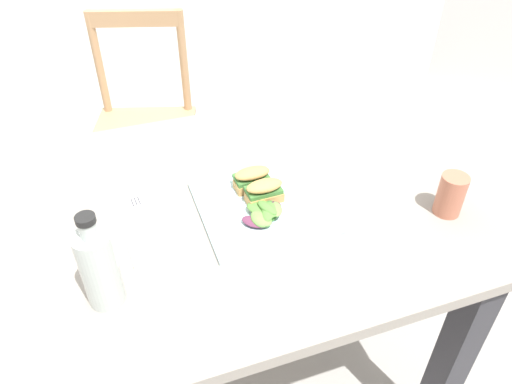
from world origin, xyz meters
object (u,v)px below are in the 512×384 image
sandwich_half_back (252,178)px  fork_on_napkin (142,217)px  cup_extra_side (451,195)px  plate_lunch (262,207)px  sandwich_half_front (264,191)px  bottle_cold_brew (100,271)px  dining_table (219,245)px  chair_wooden_far (144,126)px

sandwich_half_back → fork_on_napkin: 0.27m
cup_extra_side → plate_lunch: bearing=159.4°
sandwich_half_front → sandwich_half_back: size_ratio=1.00×
sandwich_half_front → bottle_cold_brew: 0.41m
sandwich_half_front → cup_extra_side: (0.38, -0.17, 0.01)m
dining_table → chair_wooden_far: (-0.06, 0.91, -0.16)m
chair_wooden_far → plate_lunch: chair_wooden_far is taller
cup_extra_side → sandwich_half_back: bearing=150.9°
plate_lunch → sandwich_half_back: (0.00, 0.07, 0.03)m
dining_table → plate_lunch: (0.09, -0.05, 0.14)m
sandwich_half_back → fork_on_napkin: (-0.27, -0.01, -0.03)m
dining_table → sandwich_half_back: bearing=11.4°
chair_wooden_far → plate_lunch: bearing=-80.7°
chair_wooden_far → dining_table: bearing=-86.0°
dining_table → sandwich_half_front: sandwich_half_front is taller
fork_on_napkin → bottle_cold_brew: 0.24m
fork_on_napkin → cup_extra_side: (0.66, -0.21, 0.04)m
plate_lunch → cup_extra_side: size_ratio=2.83×
fork_on_napkin → plate_lunch: bearing=-11.8°
plate_lunch → fork_on_napkin: bearing=168.2°
chair_wooden_far → plate_lunch: 1.02m
sandwich_half_front → dining_table: bearing=161.3°
sandwich_half_front → bottle_cold_brew: (-0.38, -0.17, 0.04)m
sandwich_half_front → fork_on_napkin: size_ratio=0.48×
bottle_cold_brew → sandwich_half_back: bearing=31.1°
sandwich_half_front → sandwich_half_back: same height
bottle_cold_brew → cup_extra_side: 0.76m
plate_lunch → dining_table: bearing=151.1°
sandwich_half_back → bottle_cold_brew: size_ratio=0.43×
dining_table → fork_on_napkin: bearing=178.6°
chair_wooden_far → sandwich_half_back: 0.97m
bottle_cold_brew → cup_extra_side: bearing=0.0°
sandwich_half_front → fork_on_napkin: (-0.28, 0.04, -0.03)m
chair_wooden_far → fork_on_napkin: bearing=-96.8°
chair_wooden_far → sandwich_half_front: bearing=-79.8°
dining_table → fork_on_napkin: (-0.17, 0.00, 0.14)m
sandwich_half_front → fork_on_napkin: sandwich_half_front is taller
chair_wooden_far → plate_lunch: size_ratio=3.08×
dining_table → fork_on_napkin: size_ratio=6.20×
chair_wooden_far → cup_extra_side: (0.56, -1.12, 0.34)m
fork_on_napkin → bottle_cold_brew: bottle_cold_brew is taller
fork_on_napkin → bottle_cold_brew: bearing=-115.2°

